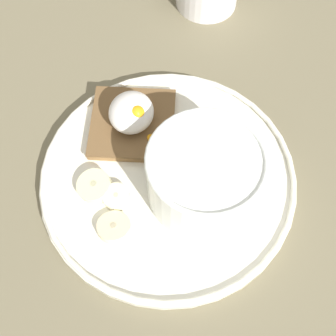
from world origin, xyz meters
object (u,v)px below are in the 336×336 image
at_px(toast_slice, 133,124).
at_px(oatmeal_bowl, 204,176).
at_px(poached_egg, 132,113).
at_px(banana_slice_left, 114,227).
at_px(banana_slice_back, 116,197).
at_px(banana_slice_front, 94,186).

bearing_deg(toast_slice, oatmeal_bowl, -123.09).
height_order(poached_egg, banana_slice_left, poached_egg).
height_order(poached_egg, banana_slice_back, poached_egg).
relative_size(toast_slice, banana_slice_left, 2.35).
xyz_separation_m(poached_egg, banana_slice_front, (-0.08, 0.02, -0.02)).
distance_m(poached_egg, banana_slice_left, 0.12).
xyz_separation_m(banana_slice_left, banana_slice_back, (0.03, 0.01, -0.00)).
height_order(oatmeal_bowl, poached_egg, oatmeal_bowl).
xyz_separation_m(banana_slice_front, banana_slice_left, (-0.04, -0.03, -0.00)).
xyz_separation_m(oatmeal_bowl, banana_slice_back, (-0.03, 0.08, -0.03)).
distance_m(banana_slice_front, banana_slice_back, 0.03).
bearing_deg(banana_slice_back, banana_slice_front, 77.11).
relative_size(oatmeal_bowl, poached_egg, 1.65).
xyz_separation_m(toast_slice, banana_slice_left, (-0.12, -0.01, -0.00)).
relative_size(oatmeal_bowl, banana_slice_back, 2.87).
relative_size(oatmeal_bowl, banana_slice_left, 2.56).
bearing_deg(banana_slice_back, toast_slice, 4.52).
bearing_deg(banana_slice_back, poached_egg, 3.90).
height_order(banana_slice_left, banana_slice_back, same).
relative_size(oatmeal_bowl, banana_slice_front, 2.30).
height_order(oatmeal_bowl, banana_slice_back, oatmeal_bowl).
bearing_deg(poached_egg, oatmeal_bowl, -123.09).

